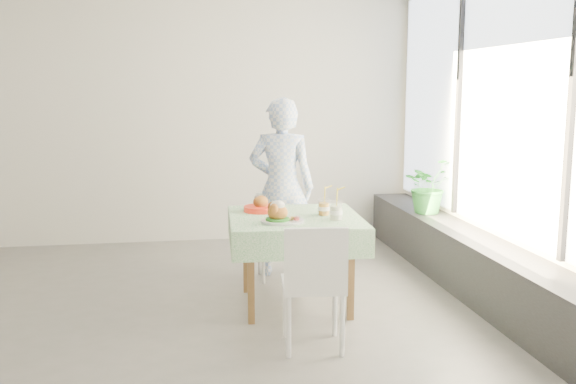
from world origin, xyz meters
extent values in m
plane|color=#575553|center=(0.00, 0.00, 0.00)|extent=(6.00, 6.00, 0.00)
cube|color=silver|center=(0.00, 2.50, 1.40)|extent=(6.00, 0.02, 2.80)
cube|color=silver|center=(0.00, -2.50, 1.40)|extent=(6.00, 0.02, 2.80)
cube|color=silver|center=(3.00, 0.00, 1.40)|extent=(0.02, 5.00, 2.80)
cube|color=#D1E0F9|center=(2.97, 0.00, 1.65)|extent=(0.01, 4.80, 2.18)
cube|color=black|center=(2.80, 0.00, 0.25)|extent=(0.40, 4.80, 0.50)
cube|color=brown|center=(1.23, 0.07, 0.71)|extent=(0.95, 0.95, 0.04)
cube|color=white|center=(1.23, 0.07, 0.74)|extent=(1.09, 1.09, 0.01)
cube|color=white|center=(1.20, 0.84, 0.40)|extent=(0.38, 0.38, 0.04)
cube|color=white|center=(1.21, 1.00, 0.60)|extent=(0.37, 0.04, 0.37)
cube|color=white|center=(1.20, -0.79, 0.44)|extent=(0.45, 0.45, 0.04)
cube|color=white|center=(1.18, -0.98, 0.67)|extent=(0.41, 0.08, 0.41)
imported|color=#8DACE2|center=(1.25, 0.95, 0.84)|extent=(0.70, 0.55, 1.68)
cylinder|color=white|center=(1.09, -0.15, 0.75)|extent=(0.34, 0.34, 0.02)
cylinder|color=#134C13|center=(1.05, -0.15, 0.77)|extent=(0.18, 0.18, 0.02)
ellipsoid|color=#925B23|center=(1.05, -0.15, 0.82)|extent=(0.16, 0.14, 0.12)
ellipsoid|color=white|center=(1.05, -0.15, 0.88)|extent=(0.11, 0.11, 0.08)
cylinder|color=maroon|center=(1.19, -0.17, 0.78)|extent=(0.06, 0.06, 0.03)
cylinder|color=white|center=(1.46, 0.07, 0.81)|extent=(0.09, 0.09, 0.13)
cylinder|color=orange|center=(1.46, 0.07, 0.79)|extent=(0.08, 0.08, 0.10)
cylinder|color=white|center=(1.46, 0.07, 0.88)|extent=(0.10, 0.10, 0.01)
cylinder|color=yellow|center=(1.47, 0.07, 0.93)|extent=(0.01, 0.03, 0.18)
cylinder|color=white|center=(1.52, -0.12, 0.81)|extent=(0.10, 0.10, 0.14)
cylinder|color=#ECECC6|center=(1.52, -0.12, 0.80)|extent=(0.09, 0.09, 0.10)
cylinder|color=white|center=(1.52, -0.12, 0.89)|extent=(0.11, 0.11, 0.01)
cylinder|color=yellow|center=(1.52, -0.12, 0.94)|extent=(0.01, 0.04, 0.20)
cylinder|color=red|center=(0.98, 0.32, 0.76)|extent=(0.28, 0.28, 0.04)
cylinder|color=white|center=(0.98, 0.32, 0.78)|extent=(0.24, 0.24, 0.02)
ellipsoid|color=#925B23|center=(0.98, 0.32, 0.82)|extent=(0.13, 0.12, 0.11)
imported|color=#2C842E|center=(2.80, 1.20, 0.78)|extent=(0.65, 0.61, 0.56)
camera|label=1|loc=(0.34, -4.89, 1.76)|focal=40.00mm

